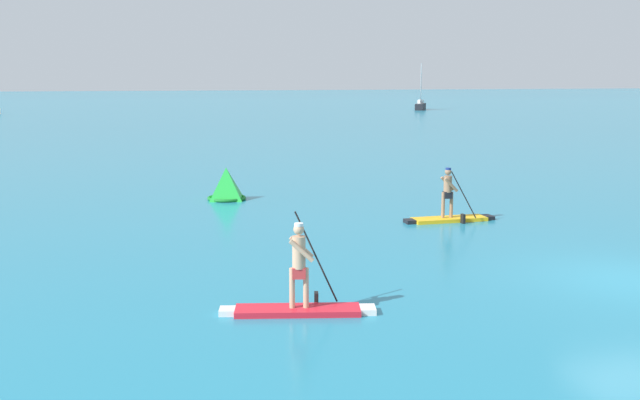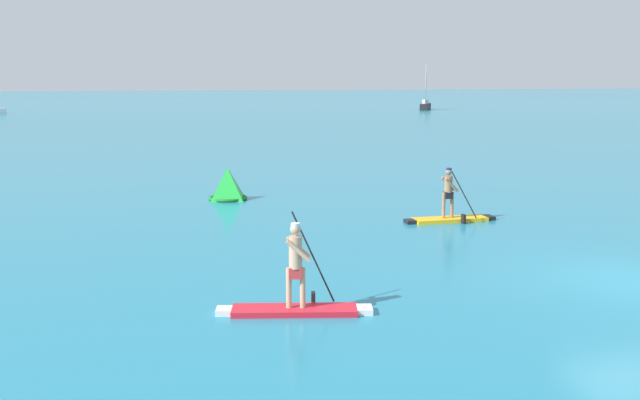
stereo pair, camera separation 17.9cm
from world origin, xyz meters
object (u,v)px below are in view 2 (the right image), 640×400
Objects in this scene: paddleboarder_near_left at (296,294)px; paddleboarder_mid_center at (450,211)px; sailboat_right_horizon at (425,103)px; race_marker_buoy at (228,185)px.

paddleboarder_mid_center is (6.65, 7.82, -0.05)m from paddleboarder_near_left.
paddleboarder_mid_center is 0.48× the size of sailboat_right_horizon.
race_marker_buoy is at bearing -179.40° from sailboat_right_horizon.
paddleboarder_mid_center is 77.99m from sailboat_right_horizon.
paddleboarder_near_left is 1.02× the size of paddleboarder_mid_center.
paddleboarder_mid_center is at bearing -173.19° from sailboat_right_horizon.
paddleboarder_near_left is 10.26m from paddleboarder_mid_center.
paddleboarder_near_left reaches higher than race_marker_buoy.
race_marker_buoy is (0.17, 13.67, 0.16)m from paddleboarder_near_left.
paddleboarder_near_left is 87.73m from sailboat_right_horizon.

